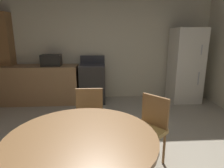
{
  "coord_description": "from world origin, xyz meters",
  "views": [
    {
      "loc": [
        -0.05,
        -1.9,
        1.61
      ],
      "look_at": [
        0.13,
        1.07,
        0.84
      ],
      "focal_mm": 31.02,
      "sensor_mm": 36.0,
      "label": 1
    }
  ],
  "objects_px": {
    "chair_north": "(89,116)",
    "dining_table": "(82,152)",
    "refrigerator": "(185,66)",
    "microwave": "(51,60)",
    "oven_range": "(93,83)",
    "chair_northeast": "(149,126)"
  },
  "relations": [
    {
      "from": "refrigerator",
      "to": "chair_northeast",
      "type": "distance_m",
      "value": 2.79
    },
    {
      "from": "oven_range",
      "to": "dining_table",
      "type": "bearing_deg",
      "value": -89.61
    },
    {
      "from": "chair_north",
      "to": "dining_table",
      "type": "bearing_deg",
      "value": 0.0
    },
    {
      "from": "oven_range",
      "to": "refrigerator",
      "type": "distance_m",
      "value": 2.29
    },
    {
      "from": "oven_range",
      "to": "refrigerator",
      "type": "height_order",
      "value": "refrigerator"
    },
    {
      "from": "microwave",
      "to": "dining_table",
      "type": "relative_size",
      "value": 0.33
    },
    {
      "from": "dining_table",
      "to": "chair_northeast",
      "type": "distance_m",
      "value": 1.02
    },
    {
      "from": "oven_range",
      "to": "refrigerator",
      "type": "bearing_deg",
      "value": -1.37
    },
    {
      "from": "oven_range",
      "to": "dining_table",
      "type": "xyz_separation_m",
      "value": [
        0.02,
        -3.06,
        0.14
      ]
    },
    {
      "from": "microwave",
      "to": "chair_northeast",
      "type": "height_order",
      "value": "microwave"
    },
    {
      "from": "refrigerator",
      "to": "dining_table",
      "type": "xyz_separation_m",
      "value": [
        -2.23,
        -3.01,
        -0.27
      ]
    },
    {
      "from": "microwave",
      "to": "dining_table",
      "type": "distance_m",
      "value": 3.23
    },
    {
      "from": "microwave",
      "to": "chair_northeast",
      "type": "relative_size",
      "value": 0.51
    },
    {
      "from": "oven_range",
      "to": "microwave",
      "type": "distance_m",
      "value": 1.1
    },
    {
      "from": "oven_range",
      "to": "chair_north",
      "type": "relative_size",
      "value": 1.26
    },
    {
      "from": "microwave",
      "to": "chair_northeast",
      "type": "xyz_separation_m",
      "value": [
        1.73,
        -2.4,
        -0.53
      ]
    },
    {
      "from": "refrigerator",
      "to": "dining_table",
      "type": "distance_m",
      "value": 3.76
    },
    {
      "from": "refrigerator",
      "to": "microwave",
      "type": "height_order",
      "value": "refrigerator"
    },
    {
      "from": "refrigerator",
      "to": "microwave",
      "type": "bearing_deg",
      "value": 179.1
    },
    {
      "from": "chair_northeast",
      "to": "refrigerator",
      "type": "bearing_deg",
      "value": -162.7
    },
    {
      "from": "refrigerator",
      "to": "microwave",
      "type": "xyz_separation_m",
      "value": [
        -3.19,
        0.05,
        0.15
      ]
    },
    {
      "from": "refrigerator",
      "to": "chair_north",
      "type": "relative_size",
      "value": 2.02
    }
  ]
}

